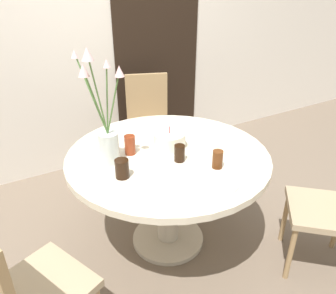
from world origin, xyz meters
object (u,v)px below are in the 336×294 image
object	(u,v)px
flower_vase	(106,129)
chair_near_front	(149,119)
side_plate	(219,182)
drink_glass_0	(122,169)
birthday_cake	(169,140)
drink_glass_1	(218,159)
chair_left_flank	(20,289)
drink_glass_3	(180,153)
drink_glass_2	(130,145)

from	to	relation	value
flower_vase	chair_near_front	bearing A→B (deg)	51.78
flower_vase	side_plate	world-z (taller)	flower_vase
chair_near_front	drink_glass_0	bearing A→B (deg)	-102.91
chair_near_front	birthday_cake	distance (m)	0.99
side_plate	drink_glass_1	distance (m)	0.17
chair_left_flank	birthday_cake	xyz separation A→B (m)	(0.99, 0.47, 0.25)
chair_left_flank	side_plate	size ratio (longest dim) A/B	4.09
chair_near_front	drink_glass_3	size ratio (longest dim) A/B	8.93
chair_near_front	chair_left_flank	size ratio (longest dim) A/B	1.00
flower_vase	chair_left_flank	bearing A→B (deg)	-141.36
birthday_cake	side_plate	bearing A→B (deg)	-87.89
chair_left_flank	flower_vase	bearing A→B (deg)	-74.52
chair_left_flank	side_plate	distance (m)	1.03
chair_near_front	birthday_cake	world-z (taller)	chair_near_front
chair_near_front	side_plate	bearing A→B (deg)	-81.77
drink_glass_1	drink_glass_3	bearing A→B (deg)	130.36
side_plate	drink_glass_0	distance (m)	0.52
chair_left_flank	birthday_cake	world-z (taller)	chair_left_flank
chair_left_flank	drink_glass_2	world-z (taller)	chair_left_flank
birthday_cake	drink_glass_2	size ratio (longest dim) A/B	1.69
chair_near_front	drink_glass_3	distance (m)	1.17
chair_near_front	birthday_cake	xyz separation A→B (m)	(-0.31, -0.91, 0.25)
flower_vase	drink_glass_3	size ratio (longest dim) A/B	6.71
chair_left_flank	drink_glass_3	xyz separation A→B (m)	(0.96, 0.29, 0.25)
drink_glass_3	side_plate	bearing A→B (deg)	-79.97
drink_glass_2	drink_glass_3	size ratio (longest dim) A/B	1.18
drink_glass_3	drink_glass_2	bearing A→B (deg)	133.52
drink_glass_0	drink_glass_1	distance (m)	0.53
chair_left_flank	drink_glass_0	size ratio (longest dim) A/B	8.58
side_plate	drink_glass_2	distance (m)	0.59
drink_glass_1	side_plate	bearing A→B (deg)	-124.36
chair_left_flank	drink_glass_3	distance (m)	1.03
chair_left_flank	flower_vase	world-z (taller)	flower_vase
birthday_cake	drink_glass_1	distance (m)	0.36
side_plate	drink_glass_3	distance (m)	0.31
drink_glass_3	drink_glass_1	bearing A→B (deg)	-49.64
chair_left_flank	flower_vase	distance (m)	0.86
chair_near_front	drink_glass_2	world-z (taller)	chair_near_front
flower_vase	drink_glass_2	size ratio (longest dim) A/B	5.69
chair_near_front	drink_glass_0	world-z (taller)	chair_near_front
chair_near_front	drink_glass_1	xyz separation A→B (m)	(-0.20, -1.26, 0.25)
drink_glass_3	flower_vase	bearing A→B (deg)	153.43
flower_vase	drink_glass_3	world-z (taller)	flower_vase
chair_left_flank	drink_glass_3	size ratio (longest dim) A/B	8.93
drink_glass_0	flower_vase	bearing A→B (deg)	93.02
drink_glass_2	drink_glass_3	xyz separation A→B (m)	(0.21, -0.22, -0.01)
chair_near_front	drink_glass_3	xyz separation A→B (m)	(-0.34, -1.09, 0.25)
birthday_cake	drink_glass_3	bearing A→B (deg)	-101.41
flower_vase	drink_glass_0	distance (m)	0.24
drink_glass_1	drink_glass_2	distance (m)	0.53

